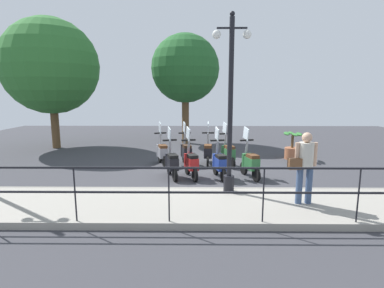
{
  "coord_description": "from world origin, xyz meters",
  "views": [
    {
      "loc": [
        -9.59,
        0.4,
        2.57
      ],
      "look_at": [
        0.2,
        0.5,
        0.9
      ],
      "focal_mm": 28.0,
      "sensor_mm": 36.0,
      "label": 1
    }
  ],
  "objects_px": {
    "scooter_near_0": "(250,162)",
    "scooter_near_3": "(172,162)",
    "potted_palm": "(292,148)",
    "scooter_near_2": "(191,162)",
    "scooter_far_2": "(186,152)",
    "scooter_far_3": "(162,152)",
    "scooter_far_1": "(208,152)",
    "scooter_near_1": "(220,163)",
    "lamp_post_near": "(230,116)",
    "tree_distant": "(185,69)",
    "scooter_far_0": "(228,153)",
    "tree_large": "(51,67)",
    "pedestrian_with_bag": "(305,163)"
  },
  "relations": [
    {
      "from": "scooter_near_2",
      "to": "scooter_far_2",
      "type": "relative_size",
      "value": 1.0
    },
    {
      "from": "scooter_near_2",
      "to": "scooter_far_0",
      "type": "bearing_deg",
      "value": -57.57
    },
    {
      "from": "scooter_near_0",
      "to": "scooter_near_3",
      "type": "height_order",
      "value": "same"
    },
    {
      "from": "scooter_near_2",
      "to": "tree_large",
      "type": "bearing_deg",
      "value": 35.07
    },
    {
      "from": "tree_large",
      "to": "scooter_far_2",
      "type": "xyz_separation_m",
      "value": [
        -3.35,
        -6.26,
        -3.28
      ]
    },
    {
      "from": "scooter_near_2",
      "to": "scooter_far_1",
      "type": "distance_m",
      "value": 1.81
    },
    {
      "from": "scooter_far_0",
      "to": "scooter_far_1",
      "type": "bearing_deg",
      "value": 57.36
    },
    {
      "from": "scooter_near_2",
      "to": "scooter_far_3",
      "type": "bearing_deg",
      "value": 15.86
    },
    {
      "from": "scooter_near_1",
      "to": "scooter_far_1",
      "type": "xyz_separation_m",
      "value": [
        1.75,
        0.28,
        0.0
      ]
    },
    {
      "from": "potted_palm",
      "to": "scooter_far_3",
      "type": "xyz_separation_m",
      "value": [
        -1.06,
        5.0,
        0.04
      ]
    },
    {
      "from": "pedestrian_with_bag",
      "to": "scooter_far_1",
      "type": "bearing_deg",
      "value": 20.23
    },
    {
      "from": "scooter_near_0",
      "to": "scooter_far_2",
      "type": "xyz_separation_m",
      "value": [
        1.67,
        2.0,
        0.0
      ]
    },
    {
      "from": "tree_distant",
      "to": "scooter_near_2",
      "type": "bearing_deg",
      "value": -176.68
    },
    {
      "from": "potted_palm",
      "to": "scooter_near_0",
      "type": "bearing_deg",
      "value": 141.64
    },
    {
      "from": "scooter_near_3",
      "to": "scooter_far_0",
      "type": "relative_size",
      "value": 1.0
    },
    {
      "from": "tree_distant",
      "to": "scooter_far_0",
      "type": "relative_size",
      "value": 3.56
    },
    {
      "from": "tree_distant",
      "to": "scooter_far_1",
      "type": "relative_size",
      "value": 3.56
    },
    {
      "from": "scooter_near_3",
      "to": "scooter_far_2",
      "type": "distance_m",
      "value": 1.73
    },
    {
      "from": "tree_large",
      "to": "lamp_post_near",
      "type": "bearing_deg",
      "value": -132.2
    },
    {
      "from": "pedestrian_with_bag",
      "to": "potted_palm",
      "type": "xyz_separation_m",
      "value": [
        5.24,
        -1.43,
        -0.63
      ]
    },
    {
      "from": "scooter_far_3",
      "to": "lamp_post_near",
      "type": "bearing_deg",
      "value": -166.33
    },
    {
      "from": "scooter_near_3",
      "to": "scooter_far_3",
      "type": "xyz_separation_m",
      "value": [
        1.65,
        0.48,
        0.0
      ]
    },
    {
      "from": "tree_distant",
      "to": "scooter_near_0",
      "type": "bearing_deg",
      "value": -161.35
    },
    {
      "from": "scooter_near_1",
      "to": "scooter_near_3",
      "type": "relative_size",
      "value": 1.0
    },
    {
      "from": "scooter_far_2",
      "to": "scooter_far_3",
      "type": "distance_m",
      "value": 0.86
    },
    {
      "from": "tree_large",
      "to": "scooter_near_0",
      "type": "bearing_deg",
      "value": -121.27
    },
    {
      "from": "scooter_near_0",
      "to": "scooter_far_0",
      "type": "height_order",
      "value": "same"
    },
    {
      "from": "pedestrian_with_bag",
      "to": "scooter_far_1",
      "type": "xyz_separation_m",
      "value": [
        4.24,
        1.92,
        -0.6
      ]
    },
    {
      "from": "scooter_near_2",
      "to": "scooter_far_2",
      "type": "xyz_separation_m",
      "value": [
        1.68,
        0.2,
        0.0
      ]
    },
    {
      "from": "scooter_near_3",
      "to": "scooter_far_2",
      "type": "bearing_deg",
      "value": -29.52
    },
    {
      "from": "scooter_far_3",
      "to": "scooter_far_1",
      "type": "bearing_deg",
      "value": -105.27
    },
    {
      "from": "tree_large",
      "to": "scooter_far_0",
      "type": "xyz_separation_m",
      "value": [
        -3.52,
        -7.74,
        -3.28
      ]
    },
    {
      "from": "tree_large",
      "to": "scooter_far_1",
      "type": "bearing_deg",
      "value": -115.22
    },
    {
      "from": "lamp_post_near",
      "to": "scooter_near_0",
      "type": "distance_m",
      "value": 2.46
    },
    {
      "from": "scooter_near_2",
      "to": "scooter_near_3",
      "type": "bearing_deg",
      "value": 74.14
    },
    {
      "from": "scooter_far_2",
      "to": "scooter_far_3",
      "type": "bearing_deg",
      "value": 79.03
    },
    {
      "from": "tree_distant",
      "to": "scooter_near_0",
      "type": "relative_size",
      "value": 3.56
    },
    {
      "from": "scooter_near_1",
      "to": "scooter_far_3",
      "type": "xyz_separation_m",
      "value": [
        1.69,
        1.93,
        0.0
      ]
    },
    {
      "from": "lamp_post_near",
      "to": "scooter_near_1",
      "type": "relative_size",
      "value": 2.77
    },
    {
      "from": "scooter_near_1",
      "to": "scooter_near_2",
      "type": "distance_m",
      "value": 0.87
    },
    {
      "from": "scooter_near_1",
      "to": "scooter_far_2",
      "type": "distance_m",
      "value": 2.03
    },
    {
      "from": "tree_large",
      "to": "scooter_near_0",
      "type": "xyz_separation_m",
      "value": [
        -5.02,
        -8.26,
        -3.28
      ]
    },
    {
      "from": "scooter_far_1",
      "to": "scooter_near_1",
      "type": "bearing_deg",
      "value": -168.07
    },
    {
      "from": "scooter_near_2",
      "to": "scooter_far_2",
      "type": "bearing_deg",
      "value": -10.25
    },
    {
      "from": "lamp_post_near",
      "to": "scooter_near_0",
      "type": "relative_size",
      "value": 2.77
    },
    {
      "from": "potted_palm",
      "to": "scooter_near_2",
      "type": "xyz_separation_m",
      "value": [
        -2.71,
        3.94,
        0.04
      ]
    },
    {
      "from": "lamp_post_near",
      "to": "scooter_near_1",
      "type": "xyz_separation_m",
      "value": [
        1.66,
        0.1,
        -1.55
      ]
    },
    {
      "from": "lamp_post_near",
      "to": "scooter_near_2",
      "type": "bearing_deg",
      "value": 29.49
    },
    {
      "from": "pedestrian_with_bag",
      "to": "scooter_far_3",
      "type": "distance_m",
      "value": 5.52
    },
    {
      "from": "tree_distant",
      "to": "scooter_near_2",
      "type": "xyz_separation_m",
      "value": [
        -6.46,
        -0.38,
        -3.28
      ]
    }
  ]
}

